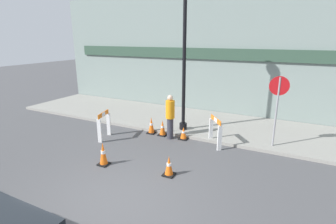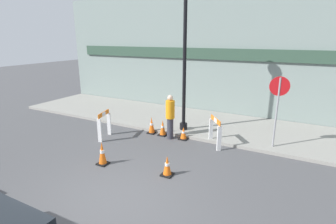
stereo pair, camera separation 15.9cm
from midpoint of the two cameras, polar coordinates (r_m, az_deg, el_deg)
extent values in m
plane|color=#4C4C4F|center=(6.08, -13.38, -20.09)|extent=(60.00, 60.00, 0.00)
cube|color=gray|center=(11.04, 7.94, -2.53)|extent=(18.00, 3.58, 0.11)
cube|color=gray|center=(12.29, 11.36, 12.04)|extent=(18.00, 0.12, 5.50)
cube|color=#2D4738|center=(12.18, 11.23, 12.25)|extent=(16.20, 0.10, 0.50)
cylinder|color=black|center=(10.12, 2.86, -3.09)|extent=(0.29, 0.29, 0.24)
cylinder|color=black|center=(9.61, 3.06, 10.34)|extent=(0.13, 0.13, 4.96)
cylinder|color=gray|center=(8.93, 22.02, -0.13)|extent=(0.06, 0.06, 2.25)
cylinder|color=red|center=(8.75, 22.60, 5.27)|extent=(0.59, 0.16, 0.60)
cube|color=white|center=(8.57, 10.65, -5.62)|extent=(0.14, 0.13, 0.84)
cube|color=white|center=(9.25, 8.85, -3.89)|extent=(0.14, 0.13, 0.84)
cube|color=orange|center=(8.75, 9.86, -1.70)|extent=(0.54, 0.68, 0.15)
cube|color=white|center=(8.75, 9.86, -1.70)|extent=(0.18, 0.22, 0.14)
cube|color=white|center=(9.99, -13.25, -2.60)|extent=(0.14, 0.09, 0.84)
cube|color=white|center=(9.37, -15.17, -3.99)|extent=(0.14, 0.09, 0.84)
cube|color=orange|center=(9.53, -14.38, -0.45)|extent=(0.22, 0.78, 0.15)
cube|color=white|center=(9.53, -14.38, -0.45)|extent=(0.09, 0.24, 0.14)
cube|color=black|center=(7.15, -0.44, -13.44)|extent=(0.30, 0.30, 0.04)
cone|color=orange|center=(7.02, -0.45, -11.50)|extent=(0.22, 0.23, 0.51)
cylinder|color=white|center=(7.01, -0.45, -11.31)|extent=(0.13, 0.13, 0.07)
cube|color=black|center=(10.05, -4.07, -4.52)|extent=(0.30, 0.30, 0.04)
cone|color=orange|center=(9.94, -4.11, -2.80)|extent=(0.23, 0.22, 0.60)
cylinder|color=white|center=(9.93, -4.11, -2.64)|extent=(0.13, 0.13, 0.08)
cube|color=black|center=(9.82, -1.65, -4.97)|extent=(0.30, 0.30, 0.04)
cone|color=orange|center=(9.72, -1.67, -3.36)|extent=(0.23, 0.22, 0.55)
cylinder|color=white|center=(9.71, -1.67, -3.21)|extent=(0.13, 0.13, 0.08)
cube|color=black|center=(9.47, 2.89, -5.80)|extent=(0.30, 0.30, 0.04)
cone|color=orange|center=(9.39, 2.91, -4.49)|extent=(0.22, 0.22, 0.42)
cylinder|color=white|center=(9.38, 2.91, -4.37)|extent=(0.13, 0.13, 0.06)
cube|color=black|center=(7.92, -14.34, -10.91)|extent=(0.30, 0.30, 0.04)
cone|color=orange|center=(7.77, -14.51, -8.65)|extent=(0.23, 0.23, 0.65)
cylinder|color=white|center=(7.76, -14.53, -8.43)|extent=(0.13, 0.13, 0.09)
cylinder|color=#33333D|center=(9.40, -0.02, -3.58)|extent=(0.25, 0.25, 0.77)
cylinder|color=orange|center=(9.19, -0.02, 0.57)|extent=(0.35, 0.35, 0.64)
sphere|color=beige|center=(9.09, -0.02, 3.11)|extent=(0.22, 0.22, 0.20)
camera|label=1|loc=(0.08, -90.50, -0.14)|focal=28.00mm
camera|label=2|loc=(0.08, 89.50, 0.14)|focal=28.00mm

